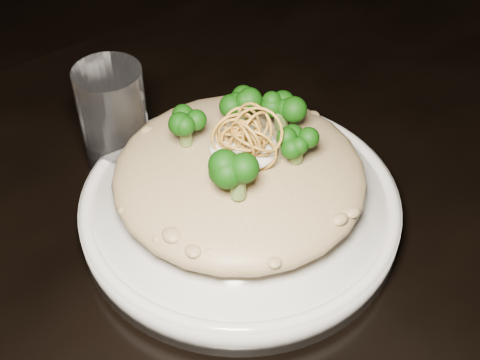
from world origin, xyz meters
The scene contains 7 objects.
table centered at (0.00, 0.00, 0.67)m, with size 1.10×0.80×0.75m.
plate centered at (-0.03, 0.02, 0.77)m, with size 0.30×0.30×0.03m, color silver.
risotto centered at (-0.03, 0.02, 0.81)m, with size 0.24×0.24×0.05m, color brown.
broccoli centered at (-0.03, 0.02, 0.86)m, with size 0.15×0.15×0.05m, color black, non-canonical shape.
cheese centered at (-0.03, 0.02, 0.84)m, with size 0.06×0.06×0.02m, color white.
shallots centered at (-0.03, 0.01, 0.87)m, with size 0.06×0.06×0.04m, color #8E5F1E, non-canonical shape.
drinking_glass centered at (-0.09, 0.16, 0.81)m, with size 0.07×0.07×0.12m, color silver.
Camera 1 is at (-0.30, -0.33, 1.23)m, focal length 50.00 mm.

